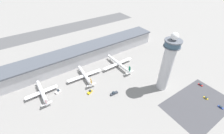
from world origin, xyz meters
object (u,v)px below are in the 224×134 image
at_px(control_tower, 167,63).
at_px(car_red_hatchback, 200,85).
at_px(airplane_gate_bravo, 85,75).
at_px(car_black_suv, 221,107).
at_px(service_truck_baggage, 90,92).
at_px(service_truck_fuel, 58,91).
at_px(airplane_gate_alpha, 42,92).
at_px(airplane_gate_charlie, 118,63).
at_px(service_truck_catering, 114,93).
at_px(car_blue_compact, 206,98).

distance_m(control_tower, car_red_hatchback, 51.61).
distance_m(airplane_gate_bravo, car_black_suv, 133.95).
height_order(airplane_gate_bravo, service_truck_baggage, airplane_gate_bravo).
bearing_deg(service_truck_fuel, service_truck_baggage, -34.82).
relative_size(airplane_gate_alpha, airplane_gate_charlie, 0.83).
bearing_deg(airplane_gate_charlie, control_tower, -73.42).
distance_m(airplane_gate_alpha, car_red_hatchback, 161.61).
xyz_separation_m(airplane_gate_alpha, airplane_gate_charlie, (88.88, -3.33, 0.44)).
bearing_deg(car_black_suv, service_truck_catering, 136.49).
distance_m(airplane_gate_alpha, service_truck_fuel, 14.77).
distance_m(airplane_gate_alpha, airplane_gate_bravo, 45.52).
bearing_deg(control_tower, car_black_suv, -63.23).
height_order(airplane_gate_bravo, airplane_gate_charlie, airplane_gate_charlie).
bearing_deg(airplane_gate_alpha, car_red_hatchback, -29.06).
relative_size(airplane_gate_alpha, car_black_suv, 7.86).
bearing_deg(control_tower, service_truck_baggage, 152.43).
relative_size(control_tower, airplane_gate_charlie, 1.41).
xyz_separation_m(airplane_gate_charlie, service_truck_catering, (-30.34, -34.69, -3.23)).
relative_size(airplane_gate_alpha, car_red_hatchback, 7.52).
bearing_deg(airplane_gate_bravo, car_red_hatchback, -39.24).
distance_m(airplane_gate_alpha, car_blue_compact, 157.64).
bearing_deg(airplane_gate_bravo, airplane_gate_charlie, -4.01).
xyz_separation_m(airplane_gate_alpha, service_truck_baggage, (39.77, -23.01, -2.93)).
bearing_deg(service_truck_baggage, car_red_hatchback, -28.66).
bearing_deg(control_tower, service_truck_catering, 157.73).
bearing_deg(airplane_gate_charlie, service_truck_fuel, -178.84).
relative_size(service_truck_baggage, car_red_hatchback, 1.34).
height_order(airplane_gate_alpha, service_truck_baggage, airplane_gate_alpha).
bearing_deg(service_truck_baggage, service_truck_fuel, 145.18).
xyz_separation_m(service_truck_catering, car_black_suv, (70.51, -66.95, -0.50)).
height_order(service_truck_catering, car_blue_compact, service_truck_catering).
bearing_deg(service_truck_catering, car_blue_compact, -37.56).
distance_m(control_tower, service_truck_catering, 57.90).
bearing_deg(car_blue_compact, service_truck_catering, 142.44).
height_order(control_tower, car_blue_compact, control_tower).
bearing_deg(control_tower, airplane_gate_bravo, 136.30).
xyz_separation_m(airplane_gate_bravo, service_truck_fuel, (-31.86, -4.56, -2.64)).
relative_size(car_blue_compact, car_black_suv, 0.95).
bearing_deg(airplane_gate_alpha, service_truck_catering, -33.00).
distance_m(car_black_suv, car_red_hatchback, 29.16).
height_order(airplane_gate_alpha, car_blue_compact, airplane_gate_alpha).
relative_size(airplane_gate_charlie, service_truck_baggage, 6.76).
xyz_separation_m(airplane_gate_charlie, service_truck_fuel, (-75.21, -1.52, -3.29)).
relative_size(service_truck_catering, service_truck_baggage, 1.24).
xyz_separation_m(airplane_gate_charlie, car_blue_compact, (39.36, -88.28, -3.77)).
bearing_deg(car_blue_compact, car_black_suv, -86.52).
distance_m(service_truck_fuel, car_blue_compact, 143.72).
height_order(airplane_gate_alpha, service_truck_fuel, airplane_gate_alpha).
distance_m(control_tower, car_blue_compact, 51.26).
xyz_separation_m(service_truck_baggage, car_blue_compact, (88.47, -68.61, -0.40)).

